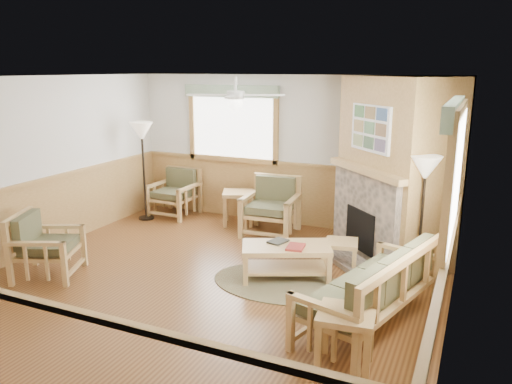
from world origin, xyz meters
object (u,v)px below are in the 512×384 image
at_px(armchair_left, 47,245).
at_px(floor_lamp_left, 144,171).
at_px(end_table_sofa, 345,340).
at_px(sofa, 370,288).
at_px(end_table_chairs, 238,208).
at_px(coffee_table, 286,262).
at_px(footstool, 341,254).
at_px(armchair_back_left, 174,193).
at_px(armchair_back_right, 271,207).
at_px(floor_lamp_right, 421,221).

bearing_deg(armchair_left, floor_lamp_left, -15.02).
bearing_deg(armchair_left, end_table_sofa, -119.93).
xyz_separation_m(sofa, end_table_chairs, (-3.00, 2.80, -0.15)).
relative_size(coffee_table, footstool, 2.63).
height_order(sofa, coffee_table, sofa).
xyz_separation_m(sofa, coffee_table, (-1.32, 0.86, -0.22)).
height_order(sofa, armchair_back_left, sofa).
height_order(armchair_left, footstool, armchair_left).
distance_m(coffee_table, floor_lamp_left, 3.82).
relative_size(armchair_back_left, armchair_left, 1.01).
height_order(armchair_back_right, floor_lamp_right, floor_lamp_right).
bearing_deg(armchair_back_left, armchair_left, -87.36).
relative_size(armchair_left, end_table_chairs, 1.44).
bearing_deg(armchair_left, armchair_back_right, -59.39).
distance_m(sofa, floor_lamp_right, 1.51).
relative_size(footstool, floor_lamp_right, 0.26).
xyz_separation_m(armchair_left, end_table_sofa, (4.30, -0.49, -0.15)).
height_order(end_table_sofa, floor_lamp_right, floor_lamp_right).
bearing_deg(armchair_back_left, armchair_back_right, -5.94).
bearing_deg(footstool, armchair_left, -151.41).
height_order(armchair_left, floor_lamp_left, floor_lamp_left).
distance_m(armchair_left, floor_lamp_right, 5.05).
relative_size(sofa, armchair_back_right, 2.04).
height_order(coffee_table, footstool, coffee_table).
bearing_deg(end_table_chairs, coffee_table, -48.97).
height_order(coffee_table, end_table_chairs, end_table_chairs).
distance_m(armchair_back_left, coffee_table, 3.65).
xyz_separation_m(armchair_back_left, coffee_table, (3.08, -1.94, -0.21)).
xyz_separation_m(floor_lamp_left, floor_lamp_right, (5.10, -0.95, -0.06)).
relative_size(armchair_back_right, floor_lamp_right, 0.56).
xyz_separation_m(armchair_left, floor_lamp_right, (4.69, 1.82, 0.43)).
xyz_separation_m(coffee_table, footstool, (0.59, 0.70, -0.04)).
xyz_separation_m(armchair_back_right, end_table_chairs, (-0.77, 0.29, -0.18)).
bearing_deg(armchair_left, sofa, -108.11).
bearing_deg(end_table_sofa, footstool, 105.60).
bearing_deg(armchair_back_left, end_table_sofa, -38.56).
height_order(end_table_chairs, end_table_sofa, end_table_chairs).
relative_size(coffee_table, floor_lamp_right, 0.68).
relative_size(sofa, footstool, 4.41).
distance_m(end_table_sofa, footstool, 2.55).
bearing_deg(end_table_sofa, end_table_chairs, 128.71).
xyz_separation_m(sofa, footstool, (-0.73, 1.56, -0.26)).
relative_size(end_table_chairs, floor_lamp_right, 0.35).
distance_m(coffee_table, end_table_sofa, 2.17).
relative_size(sofa, floor_lamp_left, 1.08).
bearing_deg(end_table_sofa, armchair_back_right, 122.82).
xyz_separation_m(end_table_chairs, floor_lamp_left, (-1.76, -0.44, 0.62)).
distance_m(sofa, end_table_sofa, 0.91).
distance_m(armchair_left, end_table_chairs, 3.48).
xyz_separation_m(end_table_sofa, footstool, (-0.69, 2.46, -0.10)).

